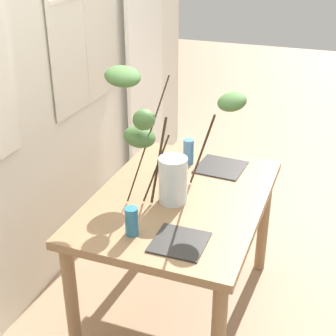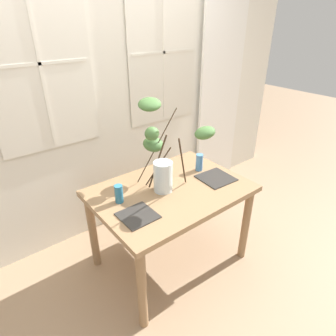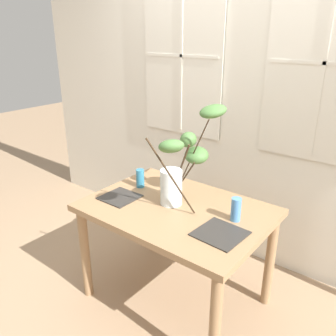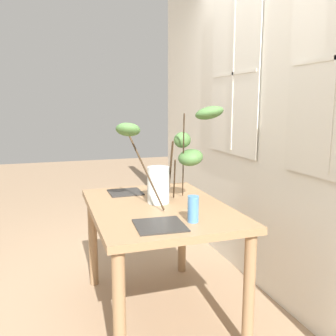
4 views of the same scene
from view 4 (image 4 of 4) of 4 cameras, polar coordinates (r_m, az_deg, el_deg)
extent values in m
plane|color=#9E7F60|center=(2.70, -1.44, -21.30)|extent=(14.00, 14.00, 0.00)
cube|color=silver|center=(2.70, 17.20, 10.59)|extent=(4.65, 0.12, 2.90)
cube|color=silver|center=(3.16, 10.14, 14.19)|extent=(0.73, 0.01, 1.26)
cube|color=silver|center=(3.16, 10.07, 14.19)|extent=(0.80, 0.01, 1.33)
cube|color=silver|center=(3.16, 10.01, 14.19)|extent=(0.02, 0.01, 1.26)
cube|color=silver|center=(3.16, 10.01, 14.19)|extent=(0.73, 0.01, 0.02)
cube|color=silver|center=(2.22, 24.61, 15.31)|extent=(0.02, 0.01, 1.26)
cube|color=silver|center=(2.22, 24.61, 15.31)|extent=(0.73, 0.01, 0.02)
cube|color=#93704C|center=(2.40, -1.51, -6.27)|extent=(1.20, 0.85, 0.04)
cylinder|color=#93704C|center=(2.96, -11.53, -10.99)|extent=(0.07, 0.07, 0.71)
cylinder|color=#93704C|center=(2.00, -7.53, -21.79)|extent=(0.07, 0.07, 0.71)
cylinder|color=#93704C|center=(3.12, 2.18, -9.67)|extent=(0.07, 0.07, 0.71)
cylinder|color=#93704C|center=(2.23, 12.40, -18.35)|extent=(0.07, 0.07, 0.71)
cylinder|color=silver|center=(2.43, -1.50, -2.63)|extent=(0.15, 0.15, 0.24)
cylinder|color=silver|center=(2.45, -1.50, -4.40)|extent=(0.13, 0.13, 0.08)
cylinder|color=#382819|center=(2.42, 0.99, -1.80)|extent=(0.21, 0.07, 0.30)
ellipsoid|color=#477038|center=(2.41, 3.52, 1.63)|extent=(0.21, 0.22, 0.15)
cylinder|color=#382819|center=(2.29, -3.68, 0.01)|extent=(0.25, 0.20, 0.50)
ellipsoid|color=#477038|center=(2.14, -6.20, 5.93)|extent=(0.21, 0.21, 0.12)
cylinder|color=#382819|center=(2.43, 0.35, -0.44)|extent=(0.17, 0.03, 0.41)
ellipsoid|color=#477038|center=(2.41, 2.22, 4.35)|extent=(0.15, 0.13, 0.14)
cylinder|color=#382819|center=(2.39, 2.38, 1.56)|extent=(0.32, 0.12, 0.59)
ellipsoid|color=#477038|center=(2.38, 6.41, 8.48)|extent=(0.24, 0.25, 0.13)
cylinder|color=teal|center=(2.78, -2.13, -2.10)|extent=(0.06, 0.06, 0.14)
cylinder|color=#4C84BC|center=(2.05, 3.91, -6.35)|extent=(0.06, 0.06, 0.15)
cube|color=#2D2B28|center=(2.74, -6.61, -3.76)|extent=(0.24, 0.24, 0.01)
cube|color=#2D2B28|center=(2.01, -1.28, -8.85)|extent=(0.28, 0.28, 0.01)
camera|label=1|loc=(4.36, -19.81, 17.66)|focal=52.77mm
camera|label=2|loc=(3.57, -33.28, 17.44)|focal=31.04mm
camera|label=3|loc=(1.46, -66.30, 21.62)|focal=37.29mm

